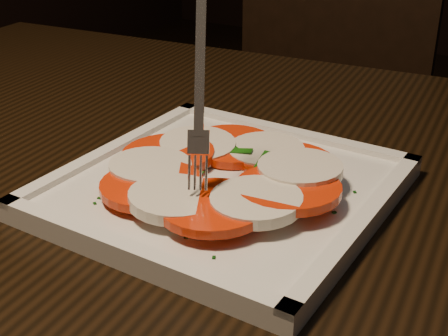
{
  "coord_description": "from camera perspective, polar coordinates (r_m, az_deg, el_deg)",
  "views": [
    {
      "loc": [
        0.1,
        -0.77,
        1.03
      ],
      "look_at": [
        -0.17,
        -0.33,
        0.78
      ],
      "focal_mm": 50.0,
      "sensor_mm": 36.0,
      "label": 1
    }
  ],
  "objects": [
    {
      "name": "table",
      "position": [
        0.71,
        -2.83,
        -6.22
      ],
      "size": [
        1.26,
        0.9,
        0.75
      ],
      "rotation": [
        0.0,
        0.0,
        0.09
      ],
      "color": "black",
      "rests_on": "ground"
    },
    {
      "name": "caprese_salad",
      "position": [
        0.57,
        -0.0,
        -0.35
      ],
      "size": [
        0.23,
        0.22,
        0.03
      ],
      "color": "red",
      "rests_on": "plate"
    },
    {
      "name": "fork",
      "position": [
        0.52,
        -2.16,
        7.33
      ],
      "size": [
        0.05,
        0.07,
        0.15
      ],
      "primitive_type": null,
      "rotation": [
        0.0,
        0.0,
        0.48
      ],
      "color": "white",
      "rests_on": "caprese_salad"
    },
    {
      "name": "plate",
      "position": [
        0.58,
        0.0,
        -1.99
      ],
      "size": [
        0.29,
        0.29,
        0.01
      ],
      "primitive_type": "cube",
      "rotation": [
        0.0,
        0.0,
        -0.02
      ],
      "color": "silver",
      "rests_on": "table"
    },
    {
      "name": "chair",
      "position": [
        1.35,
        8.37,
        4.18
      ],
      "size": [
        0.46,
        0.46,
        0.93
      ],
      "rotation": [
        0.0,
        0.0,
        0.09
      ],
      "color": "black",
      "rests_on": "ground"
    }
  ]
}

